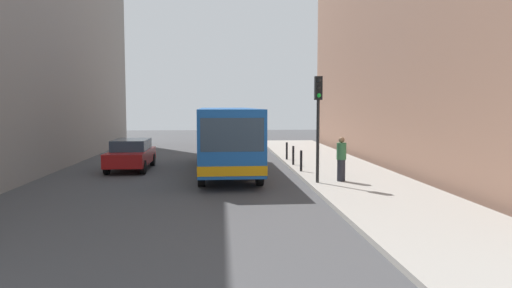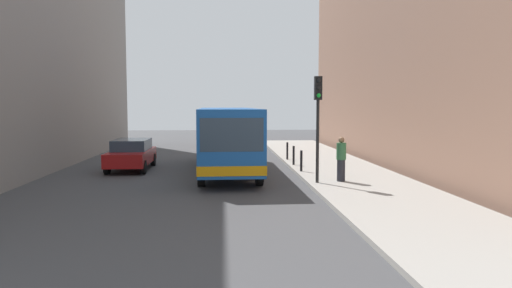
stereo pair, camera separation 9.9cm
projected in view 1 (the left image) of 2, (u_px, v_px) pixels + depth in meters
ground_plane at (225, 179)px, 20.33m from camera, size 80.00×80.00×0.00m
sidewalk at (350, 176)px, 20.72m from camera, size 4.40×40.00×0.15m
building_right at (446, 44)px, 24.64m from camera, size 7.00×32.00×12.59m
bus at (227, 135)px, 22.44m from camera, size 2.74×11.07×3.00m
car_beside_bus at (131, 154)px, 23.22m from camera, size 1.86×4.40×1.48m
traffic_light at (318, 109)px, 18.27m from camera, size 0.28×0.33×4.10m
bollard_near at (301, 161)px, 21.63m from camera, size 0.11×0.11×0.95m
bollard_mid at (293, 155)px, 23.98m from camera, size 0.11×0.11×0.95m
bollard_far at (287, 151)px, 26.33m from camera, size 0.11×0.11×0.95m
pedestrian_near_signal at (341, 159)px, 18.78m from camera, size 0.38×0.38×1.76m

